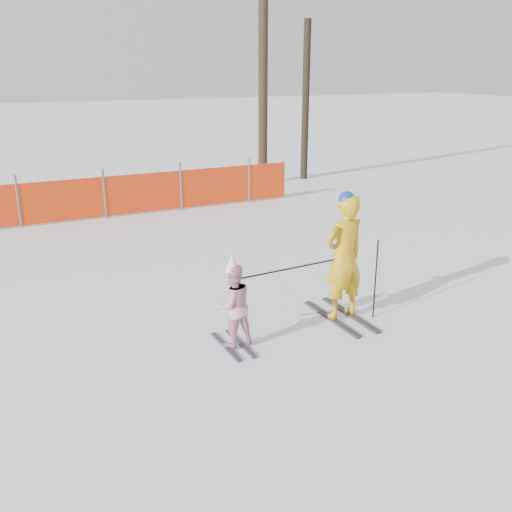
{
  "coord_description": "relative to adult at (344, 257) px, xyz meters",
  "views": [
    {
      "loc": [
        -3.51,
        -6.55,
        3.62
      ],
      "look_at": [
        0.0,
        0.5,
        1.0
      ],
      "focal_mm": 40.0,
      "sensor_mm": 36.0,
      "label": 1
    }
  ],
  "objects": [
    {
      "name": "child",
      "position": [
        -1.84,
        -0.11,
        -0.37
      ],
      "size": [
        0.58,
        0.9,
        1.33
      ],
      "color": "black",
      "rests_on": "ground"
    },
    {
      "name": "ski_poles",
      "position": [
        -0.32,
        -0.12,
        -0.17
      ],
      "size": [
        2.18,
        0.22,
        1.23
      ],
      "color": "black",
      "rests_on": "ground"
    },
    {
      "name": "adult",
      "position": [
        0.0,
        0.0,
        0.0
      ],
      "size": [
        0.73,
        1.4,
        1.95
      ],
      "color": "black",
      "rests_on": "ground"
    },
    {
      "name": "tree_trunks",
      "position": [
        4.24,
        9.95,
        2.22
      ],
      "size": [
        1.92,
        0.41,
        7.0
      ],
      "color": "#322516",
      "rests_on": "ground"
    },
    {
      "name": "ground",
      "position": [
        -1.17,
        0.04,
        -0.98
      ],
      "size": [
        120.0,
        120.0,
        0.0
      ],
      "primitive_type": "plane",
      "color": "white",
      "rests_on": "ground"
    }
  ]
}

